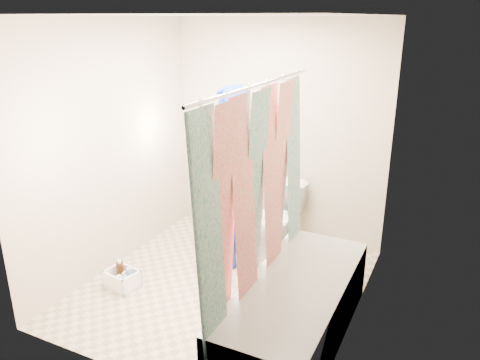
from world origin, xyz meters
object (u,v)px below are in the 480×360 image
at_px(toilet, 276,218).
at_px(plumber, 229,178).
at_px(cleaning_caddy, 123,280).
at_px(bathtub, 295,309).

xyz_separation_m(toilet, plumber, (-0.34, -0.43, 0.54)).
distance_m(plumber, cleaning_caddy, 1.38).
bearing_deg(bathtub, toilet, 117.48).
height_order(toilet, cleaning_caddy, toilet).
relative_size(toilet, cleaning_caddy, 2.28).
height_order(plumber, cleaning_caddy, plumber).
bearing_deg(cleaning_caddy, toilet, 63.02).
bearing_deg(cleaning_caddy, plumber, 63.60).
height_order(toilet, plumber, plumber).
relative_size(plumber, cleaning_caddy, 5.65).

